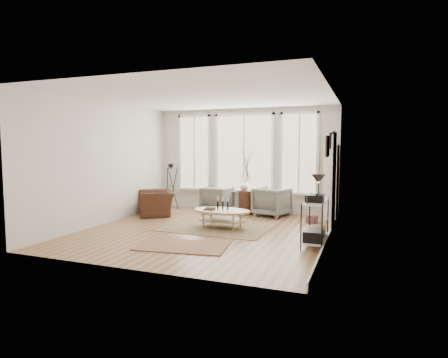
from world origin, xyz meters
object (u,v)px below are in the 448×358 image
at_px(armchair_left, 217,199).
at_px(coffee_table, 222,214).
at_px(side_table, 246,182).
at_px(bookcase, 331,182).
at_px(low_shelf, 315,218).
at_px(accent_chair, 157,203).
at_px(armchair_right, 272,202).

bearing_deg(armchair_left, coffee_table, 119.60).
bearing_deg(side_table, armchair_left, 171.28).
bearing_deg(side_table, bookcase, -1.23).
height_order(low_shelf, coffee_table, low_shelf).
xyz_separation_m(coffee_table, accent_chair, (-2.20, 0.85, 0.01)).
height_order(armchair_right, accent_chair, armchair_right).
relative_size(low_shelf, side_table, 0.72).
bearing_deg(accent_chair, armchair_right, 74.23).
xyz_separation_m(coffee_table, side_table, (-0.00, 1.87, 0.55)).
relative_size(side_table, accent_chair, 1.80).
bearing_deg(coffee_table, side_table, 90.02).
distance_m(coffee_table, accent_chair, 2.36).
height_order(armchair_left, armchair_right, armchair_right).
bearing_deg(coffee_table, accent_chair, 158.95).
height_order(bookcase, accent_chair, bookcase).
relative_size(armchair_left, accent_chair, 0.77).
bearing_deg(low_shelf, accent_chair, 160.49).
relative_size(low_shelf, coffee_table, 0.96).
height_order(bookcase, armchair_left, bookcase).
bearing_deg(bookcase, coffee_table, -140.65).
bearing_deg(bookcase, armchair_right, 178.50).
height_order(low_shelf, armchair_right, low_shelf).
xyz_separation_m(armchair_left, accent_chair, (-1.29, -1.16, -0.03)).
height_order(coffee_table, armchair_right, armchair_right).
bearing_deg(bookcase, side_table, 178.77).
bearing_deg(side_table, accent_chair, -155.14).
bearing_deg(bookcase, accent_chair, -167.60).
xyz_separation_m(armchair_right, side_table, (-0.72, 0.01, 0.50)).
relative_size(coffee_table, armchair_left, 1.73).
distance_m(bookcase, side_table, 2.22).
distance_m(bookcase, accent_chair, 4.57).
relative_size(coffee_table, armchair_right, 1.62).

